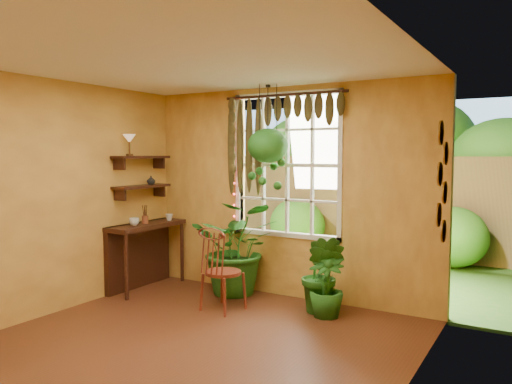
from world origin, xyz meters
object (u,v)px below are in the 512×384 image
(potted_plant_left, at_px, (238,247))
(potted_plant_mid, at_px, (323,274))
(windsor_chair, at_px, (221,283))
(hanging_basket, at_px, (268,149))
(counter_ledge, at_px, (141,248))

(potted_plant_left, bearing_deg, potted_plant_mid, -7.97)
(windsor_chair, relative_size, potted_plant_left, 0.92)
(potted_plant_left, height_order, potted_plant_mid, potted_plant_left)
(windsor_chair, xyz_separation_m, potted_plant_mid, (1.07, 0.51, 0.13))
(hanging_basket, bearing_deg, potted_plant_left, -179.78)
(counter_ledge, relative_size, windsor_chair, 1.05)
(windsor_chair, bearing_deg, hanging_basket, 78.03)
(potted_plant_left, xyz_separation_m, potted_plant_mid, (1.28, -0.18, -0.16))
(counter_ledge, bearing_deg, windsor_chair, -10.55)
(counter_ledge, xyz_separation_m, windsor_chair, (1.54, -0.29, -0.22))
(windsor_chair, relative_size, potted_plant_mid, 1.25)
(windsor_chair, xyz_separation_m, potted_plant_left, (-0.21, 0.69, 0.29))
(potted_plant_mid, relative_size, hanging_basket, 0.70)
(windsor_chair, xyz_separation_m, hanging_basket, (0.24, 0.69, 1.58))
(potted_plant_left, relative_size, potted_plant_mid, 1.35)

